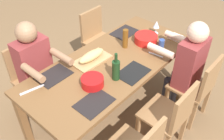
{
  "coord_description": "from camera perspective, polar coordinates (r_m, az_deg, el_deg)",
  "views": [
    {
      "loc": [
        1.57,
        1.38,
        2.34
      ],
      "look_at": [
        0.0,
        0.0,
        0.63
      ],
      "focal_mm": 40.55,
      "sensor_mm": 36.0,
      "label": 1
    }
  ],
  "objects": [
    {
      "name": "placemat_near_right",
      "position": [
        2.52,
        -12.94,
        -1.23
      ],
      "size": [
        0.32,
        0.23,
        0.01
      ],
      "primitive_type": "cube",
      "color": "black",
      "rests_on": "dining_table"
    },
    {
      "name": "placemat_far_right",
      "position": [
        2.2,
        -4.03,
        -7.41
      ],
      "size": [
        0.32,
        0.23,
        0.01
      ],
      "primitive_type": "cube",
      "color": "black",
      "rests_on": "dining_table"
    },
    {
      "name": "bread_loaf",
      "position": [
        2.62,
        -4.65,
        3.22
      ],
      "size": [
        0.32,
        0.12,
        0.09
      ],
      "primitive_type": "ellipsoid",
      "rotation": [
        0.0,
        0.0,
        -0.04
      ],
      "color": "tan",
      "rests_on": "cutting_board"
    },
    {
      "name": "chair_near_left",
      "position": [
        3.53,
        -3.41,
        7.48
      ],
      "size": [
        0.4,
        0.4,
        0.85
      ],
      "color": "#9E7044",
      "rests_on": "ground_plane"
    },
    {
      "name": "diner_far_left",
      "position": [
        2.79,
        16.38,
        1.45
      ],
      "size": [
        0.41,
        0.53,
        1.2
      ],
      "color": "#2D2D38",
      "rests_on": "ground_plane"
    },
    {
      "name": "chair_far_center",
      "position": [
        2.51,
        13.25,
        -9.86
      ],
      "size": [
        0.4,
        0.4,
        0.85
      ],
      "color": "#9E7044",
      "rests_on": "ground_plane"
    },
    {
      "name": "ground_plane",
      "position": [
        3.14,
        0.0,
        -8.93
      ],
      "size": [
        8.0,
        8.0,
        0.0
      ],
      "primitive_type": "plane",
      "color": "brown"
    },
    {
      "name": "wine_glass",
      "position": [
        3.09,
        9.98,
        9.99
      ],
      "size": [
        0.08,
        0.08,
        0.17
      ],
      "color": "silver",
      "rests_on": "dining_table"
    },
    {
      "name": "chair_far_left",
      "position": [
        2.88,
        18.78,
        -3.44
      ],
      "size": [
        0.4,
        0.4,
        0.85
      ],
      "color": "#9E7044",
      "rests_on": "ground_plane"
    },
    {
      "name": "carving_knife",
      "position": [
        2.42,
        -17.57,
        -4.26
      ],
      "size": [
        0.23,
        0.07,
        0.01
      ],
      "primitive_type": "cube",
      "rotation": [
        0.0,
        0.0,
        2.92
      ],
      "color": "silver",
      "rests_on": "dining_table"
    },
    {
      "name": "fork_far_left",
      "position": [
        2.77,
        9.83,
        3.42
      ],
      "size": [
        0.04,
        0.17,
        0.01
      ],
      "primitive_type": "cube",
      "rotation": [
        0.0,
        0.0,
        0.12
      ],
      "color": "silver",
      "rests_on": "dining_table"
    },
    {
      "name": "placemat_near_left",
      "position": [
        3.12,
        2.84,
        8.47
      ],
      "size": [
        0.32,
        0.23,
        0.01
      ],
      "primitive_type": "cube",
      "color": "black",
      "rests_on": "dining_table"
    },
    {
      "name": "placemat_far_center",
      "position": [
        2.5,
        4.72,
        -0.61
      ],
      "size": [
        0.32,
        0.23,
        0.01
      ],
      "primitive_type": "cube",
      "color": "black",
      "rests_on": "dining_table"
    },
    {
      "name": "napkin_stack",
      "position": [
        3.1,
        14.22,
        7.15
      ],
      "size": [
        0.14,
        0.14,
        0.02
      ],
      "primitive_type": "cube",
      "rotation": [
        0.0,
        0.0,
        -0.01
      ],
      "color": "white",
      "rests_on": "dining_table"
    },
    {
      "name": "wine_bottle",
      "position": [
        2.36,
        0.88,
        0.08
      ],
      "size": [
        0.08,
        0.08,
        0.29
      ],
      "color": "#193819",
      "rests_on": "dining_table"
    },
    {
      "name": "cutting_board",
      "position": [
        2.65,
        -4.58,
        2.26
      ],
      "size": [
        0.41,
        0.24,
        0.02
      ],
      "primitive_type": "cube",
      "rotation": [
        0.0,
        0.0,
        -0.04
      ],
      "color": "tan",
      "rests_on": "dining_table"
    },
    {
      "name": "dining_table",
      "position": [
        2.68,
        0.0,
        0.48
      ],
      "size": [
        1.97,
        0.87,
        0.74
      ],
      "color": "brown",
      "rests_on": "ground_plane"
    },
    {
      "name": "cup_far_left",
      "position": [
        2.88,
        11.09,
        5.89
      ],
      "size": [
        0.07,
        0.07,
        0.1
      ],
      "primitive_type": "cylinder",
      "color": "#334C8C",
      "rests_on": "dining_table"
    },
    {
      "name": "diner_near_right",
      "position": [
        2.75,
        -16.63,
        0.74
      ],
      "size": [
        0.41,
        0.53,
        1.2
      ],
      "color": "#2D2D38",
      "rests_on": "ground_plane"
    },
    {
      "name": "serving_bowl_fruit",
      "position": [
        2.94,
        7.67,
        7.09
      ],
      "size": [
        0.26,
        0.26,
        0.09
      ],
      "color": "red",
      "rests_on": "dining_table"
    },
    {
      "name": "beer_bottle",
      "position": [
        2.8,
        3.02,
        7.07
      ],
      "size": [
        0.06,
        0.06,
        0.22
      ],
      "primitive_type": "cylinder",
      "color": "brown",
      "rests_on": "dining_table"
    },
    {
      "name": "chair_near_right",
      "position": [
        3.01,
        -17.89,
        -1.03
      ],
      "size": [
        0.4,
        0.4,
        0.85
      ],
      "color": "#9E7044",
      "rests_on": "ground_plane"
    },
    {
      "name": "serving_bowl_greens",
      "position": [
        2.33,
        -4.44,
        -2.54
      ],
      "size": [
        0.21,
        0.21,
        0.09
      ],
      "color": "red",
      "rests_on": "dining_table"
    }
  ]
}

